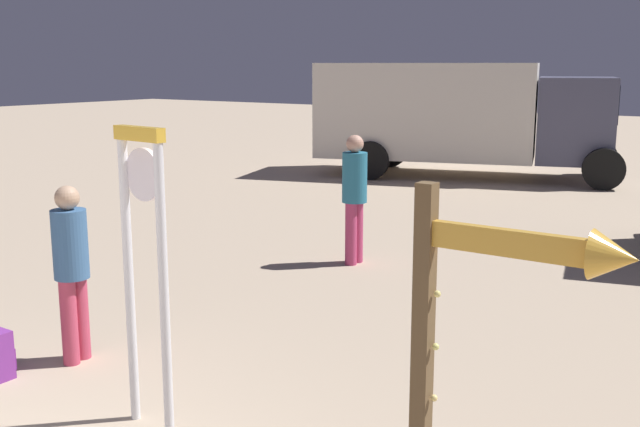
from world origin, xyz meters
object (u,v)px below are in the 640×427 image
(person_distant, at_px, (354,193))
(standing_clock, at_px, (145,248))
(arrow_sign, at_px, (495,310))
(person_near_clock, at_px, (71,265))
(box_truck_far, at_px, (458,113))

(person_distant, bearing_deg, standing_clock, -75.70)
(standing_clock, height_order, person_distant, standing_clock)
(arrow_sign, bearing_deg, standing_clock, -179.71)
(standing_clock, distance_m, person_near_clock, 1.66)
(standing_clock, xyz_separation_m, box_truck_far, (-3.53, 13.25, 0.14))
(standing_clock, distance_m, box_truck_far, 13.71)
(person_near_clock, height_order, person_distant, person_distant)
(standing_clock, relative_size, box_truck_far, 0.30)
(person_near_clock, xyz_separation_m, person_distant, (0.27, 4.37, 0.07))
(standing_clock, relative_size, person_distant, 1.28)
(standing_clock, xyz_separation_m, person_distant, (-1.24, 4.88, -0.39))
(arrow_sign, relative_size, person_distant, 1.17)
(standing_clock, xyz_separation_m, arrow_sign, (2.63, 0.01, 0.03))
(person_near_clock, xyz_separation_m, box_truck_far, (-2.01, 12.75, 0.60))
(arrow_sign, height_order, box_truck_far, box_truck_far)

